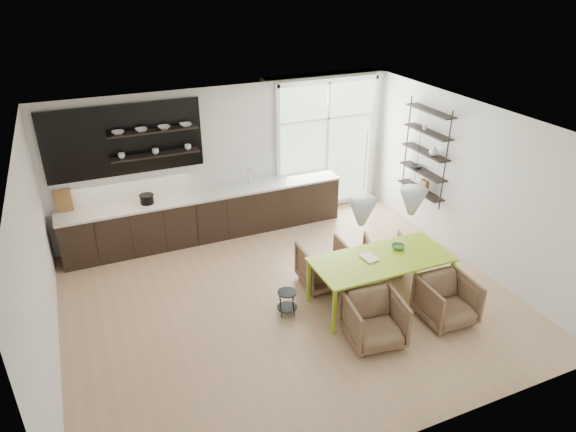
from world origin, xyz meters
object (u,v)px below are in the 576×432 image
object	(u,v)px
armchair_front_right	(447,300)
wire_stool	(287,299)
dining_table	(381,261)
armchair_back_left	(324,265)
armchair_back_right	(385,254)
armchair_front_left	(374,320)

from	to	relation	value
armchair_front_right	wire_stool	size ratio (longest dim) A/B	1.95
armchair_front_right	dining_table	bearing A→B (deg)	131.30
armchair_back_left	armchair_back_right	bearing A→B (deg)	-177.51
armchair_front_left	wire_stool	world-z (taller)	armchair_front_left
armchair_back_left	armchair_front_right	distance (m)	2.07
armchair_front_left	dining_table	bearing A→B (deg)	61.74
armchair_front_left	wire_stool	bearing A→B (deg)	137.83
armchair_back_left	armchair_front_left	xyz separation A→B (m)	(-0.01, -1.61, -0.00)
armchair_back_right	armchair_front_right	size ratio (longest dim) A/B	0.88
dining_table	armchair_front_right	bearing A→B (deg)	-50.30
armchair_front_left	armchair_front_right	distance (m)	1.28
dining_table	wire_stool	bearing A→B (deg)	169.69
armchair_back_left	armchair_front_left	distance (m)	1.61
armchair_back_right	wire_stool	xyz separation A→B (m)	(-2.11, -0.50, -0.06)
armchair_front_left	armchair_front_right	bearing A→B (deg)	7.24
armchair_back_right	armchair_front_left	bearing A→B (deg)	72.82
armchair_back_right	wire_stool	bearing A→B (deg)	33.55
wire_stool	armchair_back_right	bearing A→B (deg)	13.32
armchair_front_left	wire_stool	distance (m)	1.41
dining_table	armchair_back_right	bearing A→B (deg)	52.42
dining_table	armchair_back_left	world-z (taller)	dining_table
dining_table	armchair_front_left	size ratio (longest dim) A/B	2.74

